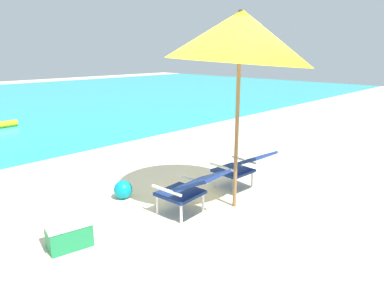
{
  "coord_description": "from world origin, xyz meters",
  "views": [
    {
      "loc": [
        -3.52,
        -3.15,
        2.09
      ],
      "look_at": [
        0.0,
        0.31,
        0.75
      ],
      "focal_mm": 32.12,
      "sensor_mm": 36.0,
      "label": 1
    }
  ],
  "objects_px": {
    "lounge_chair_right": "(242,166)",
    "beach_umbrella_center": "(240,37)",
    "lounge_chair_left": "(190,187)",
    "cooler_box": "(69,233)",
    "beach_ball": "(123,189)"
  },
  "relations": [
    {
      "from": "beach_ball",
      "to": "cooler_box",
      "type": "relative_size",
      "value": 0.52
    },
    {
      "from": "lounge_chair_left",
      "to": "cooler_box",
      "type": "height_order",
      "value": "lounge_chair_left"
    },
    {
      "from": "beach_ball",
      "to": "cooler_box",
      "type": "distance_m",
      "value": 1.33
    },
    {
      "from": "beach_umbrella_center",
      "to": "cooler_box",
      "type": "bearing_deg",
      "value": 162.15
    },
    {
      "from": "lounge_chair_left",
      "to": "lounge_chair_right",
      "type": "relative_size",
      "value": 1.02
    },
    {
      "from": "lounge_chair_left",
      "to": "lounge_chair_right",
      "type": "xyz_separation_m",
      "value": [
        1.17,
        0.05,
        0.0
      ]
    },
    {
      "from": "beach_ball",
      "to": "cooler_box",
      "type": "bearing_deg",
      "value": -150.51
    },
    {
      "from": "lounge_chair_left",
      "to": "cooler_box",
      "type": "distance_m",
      "value": 1.53
    },
    {
      "from": "beach_umbrella_center",
      "to": "beach_ball",
      "type": "height_order",
      "value": "beach_umbrella_center"
    },
    {
      "from": "lounge_chair_left",
      "to": "beach_ball",
      "type": "bearing_deg",
      "value": 104.22
    },
    {
      "from": "beach_umbrella_center",
      "to": "cooler_box",
      "type": "xyz_separation_m",
      "value": [
        -2.09,
        0.67,
        -2.1
      ]
    },
    {
      "from": "beach_umbrella_center",
      "to": "beach_ball",
      "type": "bearing_deg",
      "value": 124.95
    },
    {
      "from": "lounge_chair_left",
      "to": "cooler_box",
      "type": "bearing_deg",
      "value": 162.6
    },
    {
      "from": "cooler_box",
      "to": "beach_ball",
      "type": "bearing_deg",
      "value": 29.49
    },
    {
      "from": "lounge_chair_right",
      "to": "beach_umbrella_center",
      "type": "height_order",
      "value": "beach_umbrella_center"
    }
  ]
}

